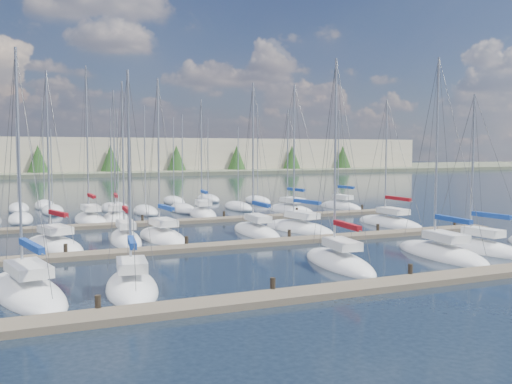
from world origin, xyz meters
name	(u,v)px	position (x,y,z in m)	size (l,w,h in m)	color
ground	(126,198)	(0.00, 60.00, 0.00)	(400.00, 400.00, 0.00)	#182331
dock_near	(355,288)	(0.00, 2.01, 0.15)	(44.00, 1.93, 1.10)	#6B5E4C
dock_mid	(245,244)	(0.00, 16.01, 0.15)	(44.00, 1.93, 1.10)	#6B5E4C
dock_far	(187,221)	(0.00, 30.01, 0.15)	(44.00, 1.93, 1.10)	#6B5E4C
sailboat_h	(54,246)	(-12.45, 20.56, 0.18)	(4.90, 8.22, 13.03)	white
sailboat_q	(291,210)	(13.14, 34.51, 0.17)	(3.66, 8.45, 11.96)	white
sailboat_i	(125,239)	(-7.37, 21.35, 0.20)	(2.65, 7.72, 12.61)	white
sailboat_r	(341,207)	(20.24, 35.56, 0.19)	(2.83, 7.44, 12.14)	white
sailboat_o	(116,219)	(-5.84, 34.31, 0.19)	(3.43, 7.24, 13.24)	white
sailboat_d	(339,262)	(2.55, 7.58, 0.19)	(3.24, 8.05, 12.94)	white
sailboat_e	(441,254)	(10.09, 7.41, 0.18)	(3.37, 8.66, 13.46)	white
sailboat_l	(299,228)	(7.26, 21.53, 0.18)	(4.27, 9.00, 13.06)	white
sailboat_b	(27,292)	(-14.60, 7.56, 0.17)	(4.54, 9.37, 12.37)	white
sailboat_k	(256,232)	(3.11, 21.05, 0.19)	(2.64, 8.57, 12.97)	white
sailboat_m	(390,223)	(16.32, 21.06, 0.17)	(2.81, 8.74, 12.14)	white
sailboat_j	(162,237)	(-4.55, 21.47, 0.18)	(3.27, 7.86, 13.00)	white
sailboat_c	(132,287)	(-9.90, 6.39, 0.18)	(3.38, 6.93, 11.41)	white
sailboat_n	(90,219)	(-8.15, 34.75, 0.20)	(2.88, 8.76, 15.51)	white
sailboat_f	(478,248)	(13.73, 7.94, 0.18)	(2.91, 7.90, 11.30)	white
sailboat_p	(203,214)	(3.25, 35.20, 0.19)	(3.54, 7.73, 12.78)	white
distant_boats	(114,208)	(-4.34, 43.76, 0.29)	(36.93, 20.75, 13.30)	#9EA0A5
shoreline	(14,147)	(-13.29, 149.77, 7.44)	(400.00, 60.00, 38.00)	#666B51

